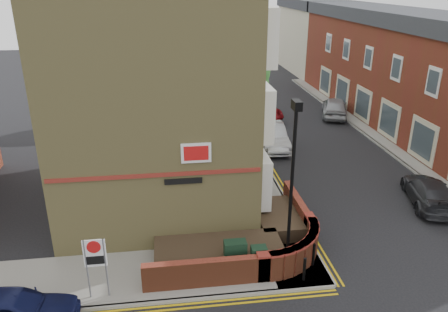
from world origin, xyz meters
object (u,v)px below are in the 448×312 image
at_px(navy_hatchback, 12,311).
at_px(lamppost, 291,188).
at_px(silver_car_near, 271,136).
at_px(zone_sign, 95,258).
at_px(utility_cabinet_large, 235,256).

bearing_deg(navy_hatchback, lamppost, -74.78).
bearing_deg(silver_car_near, zone_sign, -122.11).
relative_size(utility_cabinet_large, navy_hatchback, 0.30).
bearing_deg(utility_cabinet_large, zone_sign, -170.31).
bearing_deg(zone_sign, lamppost, 6.07).
height_order(lamppost, utility_cabinet_large, lamppost).
height_order(zone_sign, silver_car_near, zone_sign).
relative_size(zone_sign, silver_car_near, 0.48).
xyz_separation_m(lamppost, navy_hatchback, (-9.03, -1.70, -2.67)).
distance_m(utility_cabinet_large, silver_car_near, 13.16).
height_order(utility_cabinet_large, navy_hatchback, navy_hatchback).
height_order(utility_cabinet_large, zone_sign, zone_sign).
bearing_deg(lamppost, utility_cabinet_large, 176.99).
distance_m(zone_sign, silver_car_near, 16.04).
height_order(zone_sign, navy_hatchback, zone_sign).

